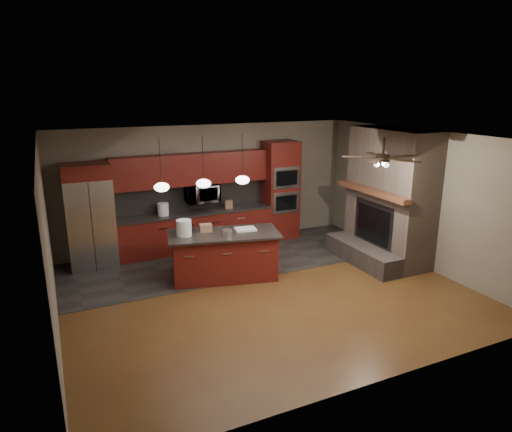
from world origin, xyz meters
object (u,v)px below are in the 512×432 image
kitchen_island (224,255)px  paint_tray (245,229)px  microwave (202,193)px  counter_bucket (163,209)px  counter_box (229,204)px  oven_tower (280,190)px  white_bucket (184,228)px  paint_can (227,232)px  refrigerator (90,216)px  cardboard_box (206,228)px

kitchen_island → paint_tray: 0.65m
microwave → counter_bucket: (-0.91, -0.05, -0.26)m
kitchen_island → counter_box: (0.80, 1.75, 0.53)m
oven_tower → white_bucket: (-2.89, -1.63, -0.12)m
paint_can → counter_box: bearing=67.5°
paint_can → refrigerator: bearing=140.4°
oven_tower → microwave: 1.98m
microwave → kitchen_island: (-0.19, -1.85, -0.83)m
kitchen_island → cardboard_box: bearing=153.1°
cardboard_box → kitchen_island: bearing=-29.7°
refrigerator → counter_bucket: refrigerator is taller
white_bucket → cardboard_box: 0.47m
white_bucket → cardboard_box: size_ratio=1.33×
oven_tower → cardboard_box: oven_tower is taller
kitchen_island → paint_tray: (0.45, -0.00, 0.47)m
refrigerator → microwave: bearing=3.1°
white_bucket → kitchen_island: bearing=-12.3°
paint_tray → white_bucket: bearing=-179.7°
paint_tray → cardboard_box: bearing=170.0°
cardboard_box → oven_tower: bearing=42.8°
white_bucket → counter_bucket: 1.64m
microwave → counter_bucket: microwave is taller
cardboard_box → refrigerator: bearing=153.3°
paint_can → oven_tower: bearing=42.2°
paint_tray → counter_bucket: 2.16m
oven_tower → kitchen_island: size_ratio=1.05×
kitchen_island → cardboard_box: (-0.28, 0.24, 0.53)m
oven_tower → paint_can: oven_tower is taller
paint_can → counter_bucket: (-0.74, 1.95, 0.06)m
paint_tray → cardboard_box: size_ratio=1.73×
oven_tower → refrigerator: oven_tower is taller
refrigerator → paint_tray: (2.70, -1.72, -0.14)m
paint_tray → cardboard_box: cardboard_box is taller
paint_can → counter_bucket: 2.09m
microwave → white_bucket: size_ratio=2.40×
refrigerator → paint_tray: refrigerator is taller
kitchen_island → cardboard_box: size_ratio=9.91×
paint_can → counter_box: 2.06m
paint_tray → counter_bucket: size_ratio=1.45×
counter_box → white_bucket: bearing=-111.5°
refrigerator → paint_can: size_ratio=12.87×
cardboard_box → paint_can: bearing=-42.3°
kitchen_island → counter_bucket: counter_bucket is taller
refrigerator → paint_tray: bearing=-32.6°
oven_tower → paint_tray: (-1.71, -1.80, -0.25)m
paint_tray → cardboard_box: (-0.73, 0.24, 0.05)m
microwave → paint_can: bearing=-94.9°
oven_tower → counter_bucket: 2.89m
oven_tower → white_bucket: bearing=-150.5°
oven_tower → cardboard_box: 2.90m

